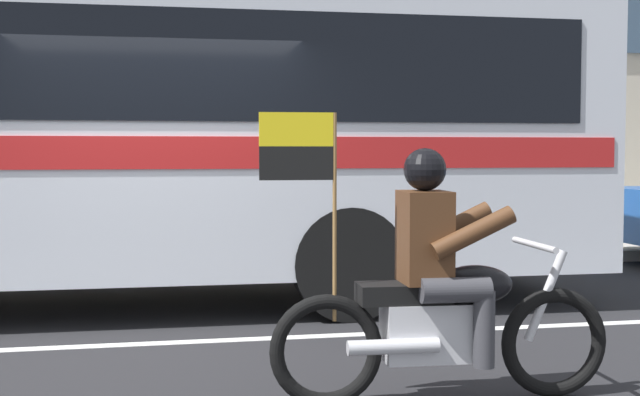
# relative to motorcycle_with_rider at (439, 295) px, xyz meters

# --- Properties ---
(ground_plane) EXTENTS (60.00, 60.00, 0.00)m
(ground_plane) POSITION_rel_motorcycle_with_rider_xyz_m (-1.66, 2.56, -0.67)
(ground_plane) COLOR black
(sidewalk_curb) EXTENTS (28.00, 3.80, 0.15)m
(sidewalk_curb) POSITION_rel_motorcycle_with_rider_xyz_m (-1.66, 7.66, -0.59)
(sidewalk_curb) COLOR #A39E93
(sidewalk_curb) RESTS_ON ground_plane
(lane_center_stripe) EXTENTS (26.60, 0.14, 0.01)m
(lane_center_stripe) POSITION_rel_motorcycle_with_rider_xyz_m (-1.66, 1.96, -0.66)
(lane_center_stripe) COLOR silver
(lane_center_stripe) RESTS_ON ground_plane
(motorcycle_with_rider) EXTENTS (2.20, 0.64, 1.78)m
(motorcycle_with_rider) POSITION_rel_motorcycle_with_rider_xyz_m (0.00, 0.00, 0.00)
(motorcycle_with_rider) COLOR black
(motorcycle_with_rider) RESTS_ON ground_plane
(fire_hydrant) EXTENTS (0.22, 0.30, 0.75)m
(fire_hydrant) POSITION_rel_motorcycle_with_rider_xyz_m (1.72, 6.68, -0.15)
(fire_hydrant) COLOR #4C8C3F
(fire_hydrant) RESTS_ON sidewalk_curb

